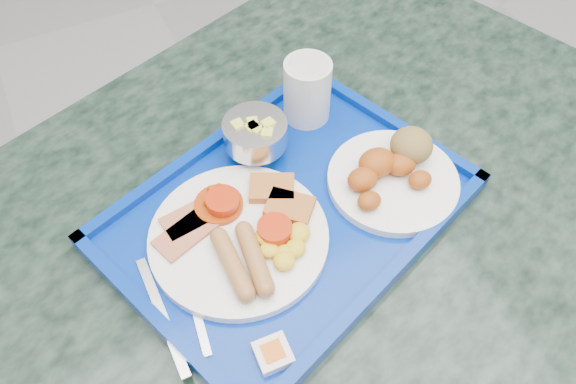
# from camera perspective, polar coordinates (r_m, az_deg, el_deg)

# --- Properties ---
(table) EXTENTS (1.45, 1.20, 0.78)m
(table) POSITION_cam_1_polar(r_m,az_deg,el_deg) (0.96, 0.32, -9.05)
(table) COLOR gray
(table) RESTS_ON floor
(tray) EXTENTS (0.56, 0.49, 0.03)m
(tray) POSITION_cam_1_polar(r_m,az_deg,el_deg) (0.78, -0.00, -2.06)
(tray) COLOR #032994
(tray) RESTS_ON table
(main_plate) EXTENTS (0.24, 0.24, 0.04)m
(main_plate) POSITION_cam_1_polar(r_m,az_deg,el_deg) (0.74, -4.59, -4.29)
(main_plate) COLOR white
(main_plate) RESTS_ON tray
(bread_plate) EXTENTS (0.19, 0.19, 0.06)m
(bread_plate) POSITION_cam_1_polar(r_m,az_deg,el_deg) (0.81, 10.71, 2.12)
(bread_plate) COLOR white
(bread_plate) RESTS_ON tray
(fruit_bowl) EXTENTS (0.09, 0.09, 0.07)m
(fruit_bowl) POSITION_cam_1_polar(r_m,az_deg,el_deg) (0.81, -3.34, 5.93)
(fruit_bowl) COLOR silver
(fruit_bowl) RESTS_ON tray
(juice_cup) EXTENTS (0.07, 0.07, 0.10)m
(juice_cup) POSITION_cam_1_polar(r_m,az_deg,el_deg) (0.86, 1.97, 10.42)
(juice_cup) COLOR silver
(juice_cup) RESTS_ON tray
(spoon) EXTENTS (0.04, 0.17, 0.01)m
(spoon) POSITION_cam_1_polar(r_m,az_deg,el_deg) (0.74, -11.70, -7.70)
(spoon) COLOR silver
(spoon) RESTS_ON tray
(knife) EXTENTS (0.01, 0.17, 0.00)m
(knife) POSITION_cam_1_polar(r_m,az_deg,el_deg) (0.71, -12.67, -12.10)
(knife) COLOR silver
(knife) RESTS_ON tray
(jam_packet) EXTENTS (0.04, 0.04, 0.02)m
(jam_packet) POSITION_cam_1_polar(r_m,az_deg,el_deg) (0.67, -1.52, -16.09)
(jam_packet) COLOR white
(jam_packet) RESTS_ON tray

